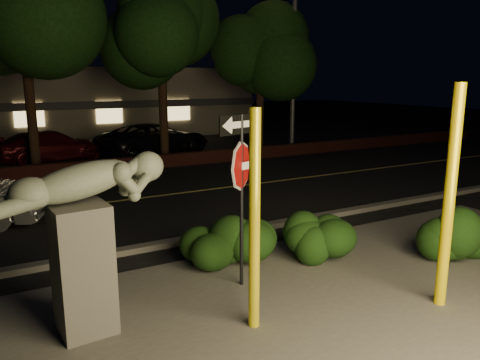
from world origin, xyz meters
name	(u,v)px	position (x,y,z in m)	size (l,w,h in m)	color
ground	(125,178)	(0.00, 10.00, 0.00)	(90.00, 90.00, 0.00)	black
patio	(333,315)	(0.00, -1.00, 0.01)	(14.00, 6.00, 0.02)	#4C4944
road	(153,197)	(0.00, 7.00, 0.01)	(80.00, 8.00, 0.01)	black
lane_marking	(153,196)	(0.00, 7.00, 0.02)	(80.00, 0.12, 0.01)	#B7A449
curb	(215,235)	(0.00, 2.90, 0.06)	(80.00, 0.25, 0.12)	#4C4944
brick_wall	(115,165)	(0.00, 11.30, 0.25)	(40.00, 0.35, 0.50)	#451A16
parking_lot	(84,151)	(0.00, 17.00, 0.01)	(40.00, 12.00, 0.01)	black
building	(56,102)	(0.00, 24.99, 2.00)	(22.00, 10.20, 4.00)	#695F54
tree_far_b	(21,1)	(-2.50, 13.20, 6.05)	(5.20, 5.20, 8.41)	black
tree_far_c	(160,20)	(2.50, 12.80, 5.66)	(4.80, 4.80, 7.84)	black
tree_far_d	(261,33)	(7.50, 13.30, 5.42)	(4.40, 4.40, 7.42)	black
yellow_pole_left	(254,222)	(-1.16, -0.70, 1.52)	(0.15, 0.15, 3.03)	yellow
yellow_pole_right	(449,199)	(1.66, -1.52, 1.67)	(0.17, 0.17, 3.34)	yellow
signpost	(242,167)	(-0.66, 0.54, 2.02)	(0.92, 0.34, 2.84)	black
sculpture	(83,227)	(-3.17, 0.31, 1.48)	(2.25, 0.76, 2.41)	#4C4944
hedge_center	(227,234)	(-0.41, 1.56, 0.56)	(2.16, 1.01, 1.12)	black
hedge_right	(324,229)	(1.33, 0.88, 0.58)	(1.77, 0.95, 1.16)	black
hedge_far_right	(452,231)	(3.52, -0.29, 0.51)	(1.47, 0.92, 1.02)	black
streetlight	(290,12)	(8.49, 12.42, 6.31)	(1.53, 0.76, 10.61)	#4E4D52
parked_car_darkred	(52,146)	(-1.70, 14.77, 0.65)	(1.82, 4.49, 1.30)	#410A0F
parked_car_dark	(155,139)	(2.58, 14.25, 0.72)	(2.39, 5.17, 1.44)	black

